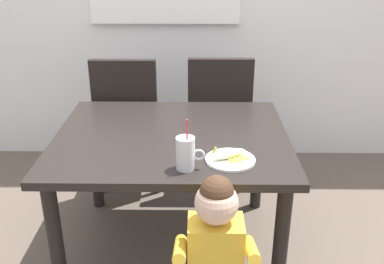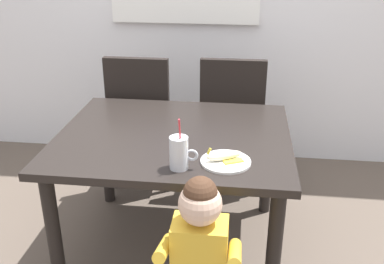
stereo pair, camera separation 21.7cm
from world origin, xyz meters
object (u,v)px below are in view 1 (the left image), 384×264
object	(u,v)px
dining_chair_right	(219,114)
peeled_banana	(229,154)
dining_table	(172,151)
snack_plate	(230,160)
milk_cup	(186,155)
toddler_standing	(215,246)
dining_chair_left	(129,116)

from	to	relation	value
dining_chair_right	peeled_banana	bearing A→B (deg)	89.95
dining_table	peeled_banana	xyz separation A→B (m)	(0.28, -0.29, 0.13)
dining_table	dining_chair_right	size ratio (longest dim) A/B	1.26
snack_plate	peeled_banana	bearing A→B (deg)	121.30
snack_plate	dining_table	bearing A→B (deg)	134.31
dining_chair_right	peeled_banana	xyz separation A→B (m)	(-0.00, -1.02, 0.20)
dining_chair_right	milk_cup	bearing A→B (deg)	79.83
snack_plate	milk_cup	bearing A→B (deg)	-159.50
milk_cup	peeled_banana	xyz separation A→B (m)	(0.20, 0.08, -0.04)
dining_table	dining_chair_right	distance (m)	0.79
dining_chair_right	toddler_standing	xyz separation A→B (m)	(-0.07, -1.40, -0.02)
milk_cup	snack_plate	distance (m)	0.22
dining_chair_left	dining_chair_right	world-z (taller)	same
dining_table	peeled_banana	distance (m)	0.42
snack_plate	peeled_banana	distance (m)	0.03
dining_chair_right	milk_cup	distance (m)	1.15
peeled_banana	snack_plate	bearing A→B (deg)	-58.70
dining_chair_left	toddler_standing	xyz separation A→B (m)	(0.54, -1.36, -0.02)
dining_chair_right	toddler_standing	distance (m)	1.40
dining_chair_right	milk_cup	size ratio (longest dim) A/B	3.85
peeled_banana	milk_cup	bearing A→B (deg)	-157.06
milk_cup	dining_table	bearing A→B (deg)	102.92
dining_chair_left	toddler_standing	world-z (taller)	dining_chair_left
dining_table	milk_cup	distance (m)	0.41
dining_table	milk_cup	bearing A→B (deg)	-77.08
toddler_standing	milk_cup	world-z (taller)	milk_cup
dining_table	toddler_standing	bearing A→B (deg)	-72.64
dining_chair_right	toddler_standing	bearing A→B (deg)	86.99
toddler_standing	peeled_banana	xyz separation A→B (m)	(0.07, 0.38, 0.22)
dining_table	dining_chair_left	bearing A→B (deg)	115.69
milk_cup	peeled_banana	world-z (taller)	milk_cup
dining_table	toddler_standing	size ratio (longest dim) A/B	1.44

